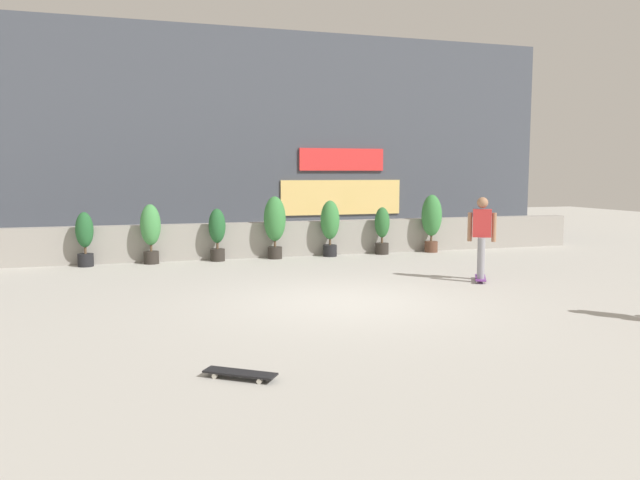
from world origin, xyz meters
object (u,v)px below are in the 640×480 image
at_px(potted_plant_3, 275,222).
at_px(skateboard_near_camera, 240,373).
at_px(potted_plant_4, 330,224).
at_px(potted_plant_1, 151,230).
at_px(potted_plant_2, 217,232).
at_px(skater_by_wall_left, 482,235).
at_px(potted_plant_5, 382,228).
at_px(potted_plant_0, 85,237).
at_px(potted_plant_6, 432,219).

height_order(potted_plant_3, skateboard_near_camera, potted_plant_3).
distance_m(potted_plant_3, potted_plant_4, 1.48).
distance_m(potted_plant_1, potted_plant_2, 1.59).
xyz_separation_m(potted_plant_2, skater_by_wall_left, (4.70, -4.44, 0.22)).
bearing_deg(potted_plant_5, potted_plant_4, -180.00).
xyz_separation_m(potted_plant_3, skateboard_near_camera, (-2.43, -8.94, -0.87)).
xyz_separation_m(potted_plant_1, skateboard_near_camera, (0.61, -8.94, -0.76)).
relative_size(potted_plant_0, skateboard_near_camera, 1.66).
height_order(potted_plant_0, potted_plant_2, potted_plant_2).
bearing_deg(potted_plant_0, potted_plant_3, -0.00).
height_order(potted_plant_1, potted_plant_5, potted_plant_1).
height_order(potted_plant_1, potted_plant_3, potted_plant_3).
relative_size(potted_plant_3, potted_plant_6, 1.00).
distance_m(potted_plant_3, skateboard_near_camera, 9.30).
distance_m(potted_plant_2, skateboard_near_camera, 9.01).
bearing_deg(potted_plant_2, potted_plant_3, 0.00).
relative_size(potted_plant_3, potted_plant_4, 1.09).
bearing_deg(potted_plant_1, skateboard_near_camera, -86.07).
bearing_deg(potted_plant_5, potted_plant_6, -0.00).
relative_size(potted_plant_5, skater_by_wall_left, 0.75).
xyz_separation_m(potted_plant_5, skateboard_near_camera, (-5.38, -8.94, -0.63)).
xyz_separation_m(potted_plant_4, skateboard_near_camera, (-3.91, -8.94, -0.78)).
relative_size(potted_plant_0, potted_plant_4, 0.87).
height_order(skater_by_wall_left, skateboard_near_camera, skater_by_wall_left).
height_order(potted_plant_1, potted_plant_4, potted_plant_4).
distance_m(potted_plant_4, skateboard_near_camera, 9.79).
bearing_deg(potted_plant_3, potted_plant_4, 0.00).
bearing_deg(potted_plant_4, potted_plant_5, 0.00).
xyz_separation_m(potted_plant_4, skater_by_wall_left, (1.76, -4.44, 0.09)).
distance_m(potted_plant_2, potted_plant_3, 1.48).
bearing_deg(potted_plant_4, potted_plant_3, 180.00).
bearing_deg(potted_plant_6, potted_plant_0, 180.00).
bearing_deg(potted_plant_1, potted_plant_2, 0.00).
distance_m(potted_plant_5, skater_by_wall_left, 4.45).
distance_m(potted_plant_4, potted_plant_6, 2.94).
bearing_deg(potted_plant_4, potted_plant_6, -0.00).
height_order(potted_plant_0, potted_plant_4, potted_plant_4).
relative_size(potted_plant_0, potted_plant_1, 0.89).
relative_size(potted_plant_0, potted_plant_3, 0.80).
bearing_deg(potted_plant_0, skater_by_wall_left, -29.73).
height_order(potted_plant_6, skateboard_near_camera, potted_plant_6).
xyz_separation_m(potted_plant_1, skater_by_wall_left, (6.29, -4.44, 0.12)).
relative_size(potted_plant_4, skater_by_wall_left, 0.86).
height_order(potted_plant_3, potted_plant_4, potted_plant_3).
height_order(potted_plant_2, potted_plant_3, potted_plant_3).
xyz_separation_m(potted_plant_1, potted_plant_2, (1.59, 0.00, -0.10)).
height_order(potted_plant_0, potted_plant_5, potted_plant_0).
bearing_deg(potted_plant_1, potted_plant_5, 0.00).
xyz_separation_m(potted_plant_0, potted_plant_6, (8.95, -0.00, 0.23)).
bearing_deg(potted_plant_2, potted_plant_1, -180.00).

